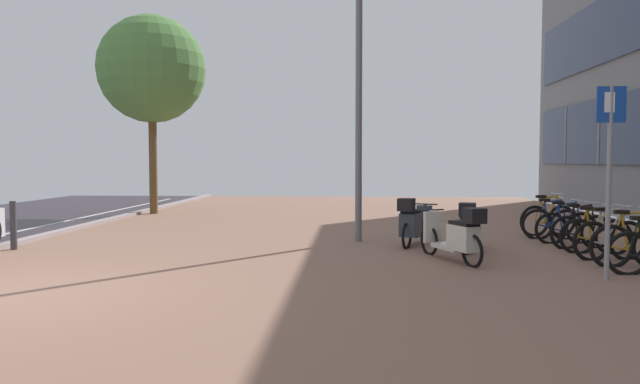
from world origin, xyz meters
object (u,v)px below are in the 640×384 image
Objects in this scene: bicycle_rack_06 at (552,224)px; street_tree at (152,70)px; bicycle_rack_05 at (566,227)px; scooter_mid at (413,223)px; lamp_post at (359,70)px; bicycle_rack_03 at (596,236)px; parking_sign at (609,162)px; scooter_near at (469,228)px; bicycle_rack_01 at (632,245)px; bicycle_rack_04 at (581,231)px; bicycle_rack_02 at (610,240)px; bicycle_rack_07 at (548,220)px; bollard_far at (13,225)px; scooter_far at (457,236)px.

bicycle_rack_06 is 12.55m from street_tree.
scooter_mid reaches higher than bicycle_rack_05.
lamp_post is 8.77m from street_tree.
bicycle_rack_03 is 2.81m from parking_sign.
scooter_near is at bearing -34.99° from scooter_mid.
bicycle_rack_01 is 1.93m from bicycle_rack_04.
bicycle_rack_01 is 1.07× the size of bicycle_rack_04.
parking_sign reaches higher than bicycle_rack_03.
bicycle_rack_07 reaches higher than bicycle_rack_02.
bicycle_rack_07 is 1.48× the size of bollard_far.
scooter_far reaches higher than bicycle_rack_02.
parking_sign is at bearing -52.99° from scooter_mid.
bicycle_rack_01 is at bearing -89.62° from bicycle_rack_07.
lamp_post is (-4.14, -0.54, 3.21)m from bicycle_rack_06.
bicycle_rack_06 is 0.74× the size of scooter_far.
bicycle_rack_05 reaches higher than bicycle_rack_03.
parking_sign reaches higher than scooter_near.
parking_sign reaches higher than bicycle_rack_04.
bicycle_rack_03 is at bearing -34.38° from street_tree.
bollard_far is at bearing -179.38° from bicycle_rack_03.
bicycle_rack_05 is (-0.03, 1.93, -0.01)m from bicycle_rack_02.
bicycle_rack_01 is 1.50× the size of bollard_far.
bicycle_rack_03 is at bearing 87.35° from bicycle_rack_02.
scooter_mid is 7.65m from bollard_far.
bollard_far is (-10.77, -0.76, 0.13)m from bicycle_rack_04.
bicycle_rack_04 is 13.25m from street_tree.
bicycle_rack_01 is 3.23m from bicycle_rack_06.
bollard_far is at bearing 173.81° from bicycle_rack_01.
bicycle_rack_06 is 5.27m from lamp_post.
scooter_near is at bearing -132.71° from bicycle_rack_07.
bicycle_rack_03 is at bearing 71.00° from parking_sign.
scooter_mid reaches higher than bollard_far.
scooter_mid is (-3.22, 2.11, 0.10)m from bicycle_rack_01.
bollard_far is (-10.82, 1.17, 0.12)m from bicycle_rack_01.
bicycle_rack_06 is 3.26m from scooter_mid.
bicycle_rack_01 is 14.35m from street_tree.
bicycle_rack_07 is at bearing -23.84° from street_tree.
scooter_far is 0.64× the size of parking_sign.
bicycle_rack_06 reaches higher than bicycle_rack_03.
scooter_far is at bearing -147.75° from bicycle_rack_04.
scooter_far is 8.17m from bollard_far.
bicycle_rack_04 is 0.80× the size of scooter_near.
scooter_mid is at bearing -151.19° from bicycle_rack_07.
bicycle_rack_05 is at bearing 8.53° from scooter_mid.
scooter_mid reaches higher than bicycle_rack_06.
bicycle_rack_06 is at bearing -101.73° from bicycle_rack_07.
bicycle_rack_01 is 1.88m from parking_sign.
bicycle_rack_03 is 2.86m from scooter_far.
parking_sign is 2.95× the size of bollard_far.
bicycle_rack_07 is (0.07, 1.29, 0.02)m from bicycle_rack_05.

